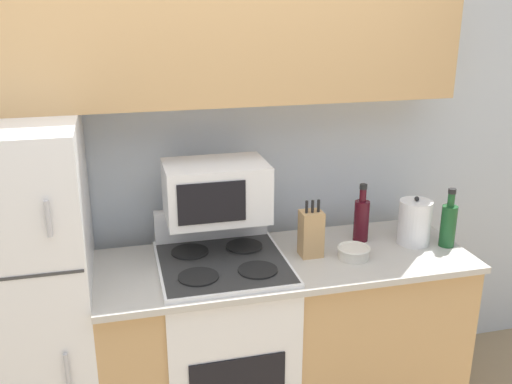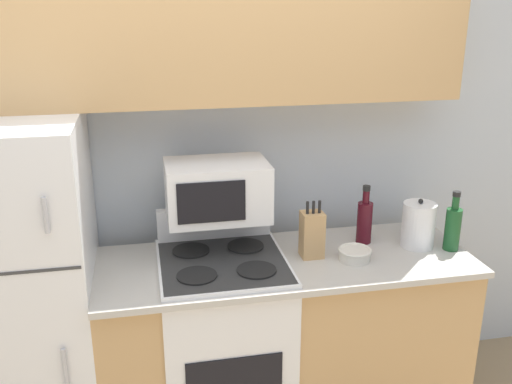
# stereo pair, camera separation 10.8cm
# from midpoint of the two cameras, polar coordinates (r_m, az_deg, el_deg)

# --- Properties ---
(wall_back) EXTENTS (8.00, 0.05, 2.55)m
(wall_back) POSITION_cam_midpoint_polar(r_m,az_deg,el_deg) (2.97, -3.98, 2.73)
(wall_back) COLOR silver
(wall_back) RESTS_ON ground_plane
(lower_cabinets) EXTENTS (1.78, 0.65, 0.92)m
(lower_cabinets) POSITION_cam_midpoint_polar(r_m,az_deg,el_deg) (2.97, 3.89, -14.62)
(lower_cabinets) COLOR tan
(lower_cabinets) RESTS_ON ground_plane
(refrigerator) EXTENTS (0.63, 0.74, 1.63)m
(refrigerator) POSITION_cam_midpoint_polar(r_m,az_deg,el_deg) (2.80, -21.16, -9.78)
(refrigerator) COLOR white
(refrigerator) RESTS_ON ground_plane
(upper_cabinets) EXTENTS (2.41, 0.31, 0.64)m
(upper_cabinets) POSITION_cam_midpoint_polar(r_m,az_deg,el_deg) (2.68, -3.76, 15.62)
(upper_cabinets) COLOR tan
(upper_cabinets) RESTS_ON refrigerator
(stove) EXTENTS (0.59, 0.63, 1.10)m
(stove) POSITION_cam_midpoint_polar(r_m,az_deg,el_deg) (2.89, -2.10, -15.03)
(stove) COLOR white
(stove) RESTS_ON ground_plane
(microwave) EXTENTS (0.48, 0.33, 0.27)m
(microwave) POSITION_cam_midpoint_polar(r_m,az_deg,el_deg) (2.67, -2.77, 0.17)
(microwave) COLOR white
(microwave) RESTS_ON stove
(knife_block) EXTENTS (0.10, 0.09, 0.28)m
(knife_block) POSITION_cam_midpoint_polar(r_m,az_deg,el_deg) (2.72, 6.75, -4.22)
(knife_block) COLOR tan
(knife_block) RESTS_ON lower_cabinets
(bowl) EXTENTS (0.16, 0.16, 0.06)m
(bowl) POSITION_cam_midpoint_polar(r_m,az_deg,el_deg) (2.75, 10.96, -6.10)
(bowl) COLOR silver
(bowl) RESTS_ON lower_cabinets
(bottle_wine_green) EXTENTS (0.08, 0.08, 0.30)m
(bottle_wine_green) POSITION_cam_midpoint_polar(r_m,az_deg,el_deg) (2.95, 20.08, -3.31)
(bottle_wine_green) COLOR #194C23
(bottle_wine_green) RESTS_ON lower_cabinets
(bottle_soy_sauce) EXTENTS (0.05, 0.05, 0.18)m
(bottle_soy_sauce) POSITION_cam_midpoint_polar(r_m,az_deg,el_deg) (3.09, 16.25, -2.87)
(bottle_soy_sauce) COLOR black
(bottle_soy_sauce) RESTS_ON lower_cabinets
(bottle_wine_red) EXTENTS (0.08, 0.08, 0.30)m
(bottle_wine_red) POSITION_cam_midpoint_polar(r_m,az_deg,el_deg) (2.92, 11.84, -2.80)
(bottle_wine_red) COLOR #470F19
(bottle_wine_red) RESTS_ON lower_cabinets
(kettle) EXTENTS (0.16, 0.16, 0.25)m
(kettle) POSITION_cam_midpoint_polar(r_m,az_deg,el_deg) (2.94, 16.95, -3.17)
(kettle) COLOR white
(kettle) RESTS_ON lower_cabinets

